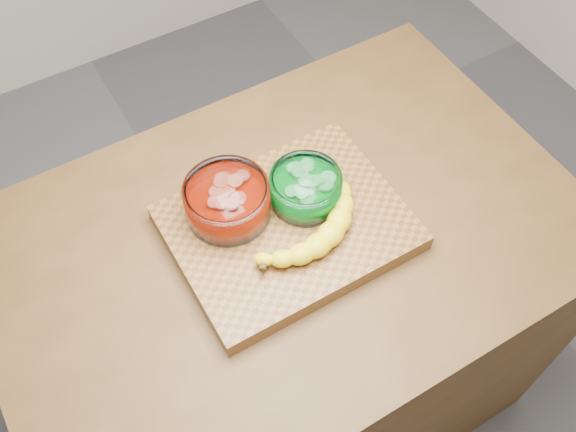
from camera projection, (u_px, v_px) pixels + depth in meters
ground at (288, 388)px, 2.03m from camera, size 3.50×3.50×0.00m
counter at (288, 328)px, 1.66m from camera, size 1.20×0.80×0.90m
cutting_board at (288, 227)px, 1.27m from camera, size 0.45×0.35×0.04m
bowl_red at (227, 201)px, 1.24m from camera, size 0.17×0.17×0.08m
bowl_green at (306, 188)px, 1.26m from camera, size 0.14×0.14×0.07m
banana at (306, 221)px, 1.23m from camera, size 0.29×0.19×0.04m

